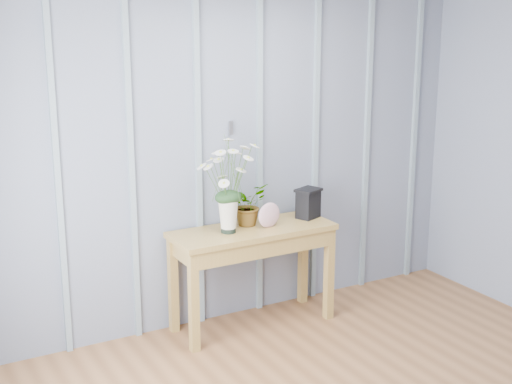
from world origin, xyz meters
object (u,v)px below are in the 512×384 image
felt_disc_vessel (269,215)px  carved_box (308,203)px  daisy_vase (228,175)px  sideboard (253,243)px

felt_disc_vessel → carved_box: size_ratio=0.82×
daisy_vase → felt_disc_vessel: 0.45m
sideboard → carved_box: bearing=3.2°
daisy_vase → sideboard: bearing=1.8°
daisy_vase → carved_box: bearing=2.8°
sideboard → felt_disc_vessel: 0.24m
sideboard → carved_box: 0.55m
daisy_vase → felt_disc_vessel: daisy_vase is taller
daisy_vase → carved_box: daisy_vase is taller
felt_disc_vessel → carved_box: bearing=4.8°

